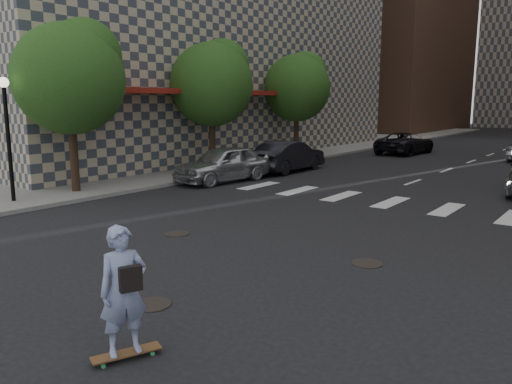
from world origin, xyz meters
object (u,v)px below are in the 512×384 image
(silver_sedan, at_px, (223,164))
(lamppost, at_px, (7,121))
(traffic_car_a, at_px, (288,156))
(tree_a, at_px, (73,74))
(tree_b, at_px, (214,81))
(tree_c, at_px, (299,85))
(traffic_car_c, at_px, (405,143))
(skateboarder, at_px, (124,291))

(silver_sedan, bearing_deg, lamppost, -99.23)
(lamppost, xyz_separation_m, silver_sedan, (2.50, 8.45, -2.11))
(traffic_car_a, bearing_deg, tree_a, 73.23)
(tree_b, bearing_deg, tree_a, -90.00)
(tree_a, relative_size, tree_c, 1.00)
(tree_c, height_order, traffic_car_c, tree_c)
(skateboarder, relative_size, traffic_car_c, 0.36)
(silver_sedan, bearing_deg, traffic_car_c, 90.38)
(tree_a, height_order, silver_sedan, tree_a)
(lamppost, bearing_deg, silver_sedan, 73.52)
(lamppost, distance_m, traffic_car_a, 13.55)
(tree_b, distance_m, traffic_car_c, 16.01)
(tree_c, relative_size, traffic_car_c, 1.23)
(skateboarder, bearing_deg, silver_sedan, 148.97)
(tree_a, distance_m, tree_c, 16.00)
(tree_b, distance_m, tree_c, 8.00)
(lamppost, bearing_deg, tree_c, 89.86)
(lamppost, distance_m, tree_c, 18.72)
(skateboarder, xyz_separation_m, traffic_car_c, (-7.34, 30.00, -0.28))
(silver_sedan, bearing_deg, tree_a, -105.64)
(skateboarder, bearing_deg, lamppost, -177.71)
(tree_c, xyz_separation_m, skateboarder, (11.85, -23.14, -3.62))
(tree_a, height_order, traffic_car_a, tree_a)
(lamppost, height_order, traffic_car_a, lamppost)
(traffic_car_c, bearing_deg, tree_c, 60.37)
(traffic_car_a, bearing_deg, traffic_car_c, -98.04)
(traffic_car_c, bearing_deg, silver_sedan, 86.80)
(lamppost, bearing_deg, tree_a, 89.01)
(tree_b, relative_size, traffic_car_c, 1.23)
(tree_b, height_order, silver_sedan, tree_b)
(tree_b, bearing_deg, lamppost, -90.25)
(lamppost, relative_size, silver_sedan, 0.89)
(tree_a, distance_m, tree_b, 8.00)
(tree_a, bearing_deg, tree_b, 90.00)
(tree_a, relative_size, silver_sedan, 1.37)
(lamppost, height_order, skateboarder, lamppost)
(skateboarder, bearing_deg, tree_b, 151.07)
(traffic_car_a, height_order, traffic_car_c, traffic_car_a)
(traffic_car_a, bearing_deg, tree_b, 38.26)
(tree_c, distance_m, skateboarder, 26.25)
(tree_a, bearing_deg, tree_c, 90.00)
(tree_c, distance_m, traffic_car_c, 9.09)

